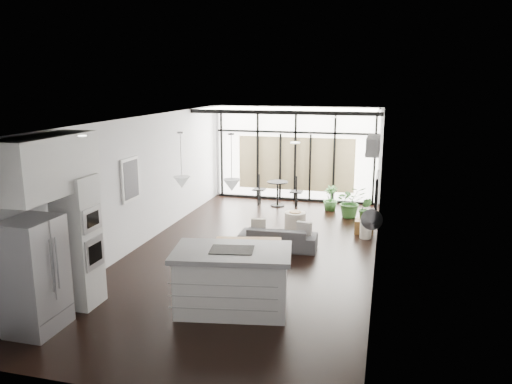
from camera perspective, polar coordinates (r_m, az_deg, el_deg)
The scene contains 28 objects.
floor at distance 10.54m, azimuth -0.42°, elevation -6.99°, with size 5.00×10.00×0.00m, color black.
ceiling at distance 9.96m, azimuth -0.44°, elevation 8.37°, with size 5.00×10.00×0.00m, color silver.
wall_left at distance 11.06m, azimuth -13.03°, elevation 1.15°, with size 0.02×10.00×2.80m, color silver.
wall_right at distance 9.82m, azimuth 13.80°, elevation -0.33°, with size 0.02×10.00×2.80m, color silver.
wall_back at distance 14.97m, azimuth 4.59°, elevation 4.38°, with size 5.00×0.02×2.80m, color silver.
wall_front at distance 5.69m, azimuth -13.90°, elevation -9.91°, with size 5.00×0.02×2.80m, color silver.
glazing at distance 14.85m, azimuth 4.51°, elevation 4.32°, with size 5.00×0.20×2.80m, color black.
skylight at distance 13.85m, azimuth 3.94°, elevation 9.43°, with size 4.70×1.90×0.06m, color silver.
neighbour_building at distance 14.96m, azimuth 4.53°, elevation 3.22°, with size 3.50×0.02×1.60m, color #D4BE85.
island at distance 7.91m, azimuth -2.73°, elevation -10.04°, with size 1.82×1.08×0.99m, color silver.
cooktop at distance 7.73m, azimuth -2.77°, elevation -6.60°, with size 0.66×0.44×0.01m, color black.
fridge at distance 7.85m, azimuth -23.99°, elevation -8.72°, with size 0.65×0.81×1.67m, color #A2A1A7.
appliance_column at distance 8.38m, azimuth -19.67°, elevation -5.37°, with size 0.55×0.57×2.12m, color silver.
upper_cabinets at distance 7.79m, azimuth -22.81°, elevation 2.83°, with size 0.62×1.75×0.86m, color silver.
pendant_left at distance 7.70m, azimuth -8.48°, elevation 1.10°, with size 0.26×0.26×0.18m, color silver.
pendant_right at distance 7.43m, azimuth -2.80°, elevation 0.79°, with size 0.26×0.26×0.18m, color silver.
sofa at distance 10.73m, azimuth 2.56°, elevation -4.84°, with size 1.65×0.48×0.64m, color #49494B.
console_bench at distance 10.13m, azimuth -0.86°, elevation -6.55°, with size 1.32×0.33×0.42m, color brown.
pouf at distance 12.19m, azimuth 4.49°, elevation -3.27°, with size 0.52×0.52×0.41m, color beige.
crate at distance 12.11m, azimuth 12.27°, elevation -3.88°, with size 0.42×0.42×0.32m, color brown.
plant_tall at distance 13.37m, azimuth 10.74°, elevation -1.47°, with size 0.76×0.85×0.66m, color #305F28.
plant_med at distance 14.00m, azimuth 8.48°, elevation -1.32°, with size 0.39×0.70×0.39m, color #305F28.
plant_crate at distance 12.03m, azimuth 12.34°, elevation -2.59°, with size 0.30×0.55×0.24m, color #305F28.
milk_can at distance 11.70m, azimuth 12.45°, elevation -3.92°, with size 0.27×0.27×0.53m, color silver.
bistro_set at distance 14.34m, azimuth 2.47°, elevation -0.33°, with size 1.34×0.54×0.64m, color black.
tv at distance 10.82m, azimuth 13.67°, elevation 0.32°, with size 0.05×1.10×0.65m, color black.
ac_unit at distance 8.85m, azimuth 13.26°, elevation 5.21°, with size 0.22×0.90×0.30m, color silver.
framed_art at distance 10.59m, azimuth -14.17°, elevation 1.41°, with size 0.04×0.70×0.90m, color black.
Camera 1 is at (2.59, -9.58, 3.55)m, focal length 35.00 mm.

